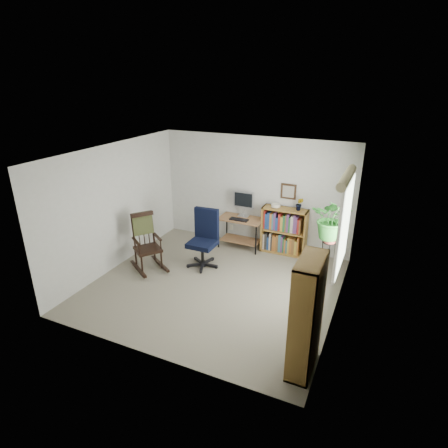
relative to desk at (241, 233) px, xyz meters
The scene contains 18 objects.
floor 1.74m from the desk, 83.64° to the right, with size 4.20×4.00×0.00m, color gray.
ceiling 2.68m from the desk, 83.64° to the right, with size 4.20×4.00×0.00m, color silver.
wall_back 0.93m from the desk, 57.74° to the left, with size 4.20×0.00×2.40m, color silver.
wall_front 3.80m from the desk, 87.07° to the right, with size 4.20×0.00×2.40m, color silver.
wall_left 2.70m from the desk, 138.34° to the right, with size 0.00×4.00×2.40m, color silver.
wall_right 2.98m from the desk, 36.60° to the right, with size 0.00×4.00×2.40m, color silver.
window 2.85m from the desk, 31.90° to the right, with size 0.12×1.20×1.50m, color white, non-canonical shape.
desk is the anchor object (origin of this frame).
monitor 0.63m from the desk, 90.00° to the left, with size 0.46×0.16×0.56m, color #AFB0B4, non-canonical shape.
keyboard 0.37m from the desk, 90.00° to the right, with size 0.40×0.15×0.03m, color black.
office_chair 1.22m from the desk, 106.99° to the right, with size 0.64×0.64×1.16m, color black, non-canonical shape.
rocking_chair 2.10m from the desk, 127.51° to the right, with size 0.58×0.97×1.13m, color black, non-canonical shape.
low_bookshelf 0.95m from the desk, ahead, with size 0.94×0.31×0.99m, color olive, non-canonical shape.
tall_bookshelf 3.75m from the desk, 55.52° to the right, with size 0.30×0.69×1.58m, color olive, non-canonical shape.
plant_stand 2.14m from the desk, 21.13° to the right, with size 0.26×0.26×0.95m, color black, non-canonical shape.
spider_plant 2.48m from the desk, 21.13° to the right, with size 1.69×1.88×1.46m, color #256B25.
potted_plant_small 1.41m from the desk, ahead, with size 0.13×0.24×0.11m, color #256B25.
framed_picture 1.38m from the desk, 16.21° to the left, with size 0.32×0.04×0.32m, color black, non-canonical shape.
Camera 1 is at (2.59, -5.29, 3.56)m, focal length 30.00 mm.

